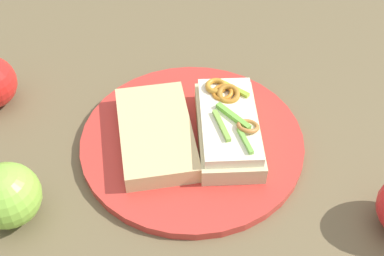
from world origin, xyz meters
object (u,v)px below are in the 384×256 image
(sandwich, at_px, (228,126))
(bread_slice_side, at_px, (156,133))
(apple_1, at_px, (8,195))
(plate, at_px, (192,141))

(sandwich, bearing_deg, bread_slice_side, -89.15)
(sandwich, xyz_separation_m, apple_1, (-0.24, -0.16, 0.01))
(plate, xyz_separation_m, bread_slice_side, (-0.05, -0.01, 0.02))
(sandwich, relative_size, bread_slice_side, 1.07)
(plate, distance_m, apple_1, 0.25)
(plate, height_order, sandwich, sandwich)
(apple_1, bearing_deg, bread_slice_side, 43.50)
(plate, height_order, bread_slice_side, bread_slice_side)
(sandwich, relative_size, apple_1, 2.26)
(bread_slice_side, relative_size, apple_1, 2.11)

